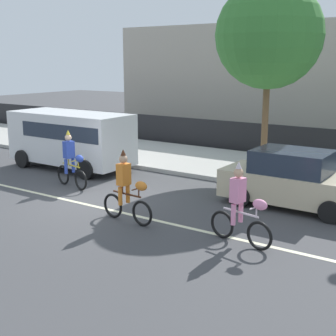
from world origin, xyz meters
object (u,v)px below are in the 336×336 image
Objects in this scene: parade_cyclist_pink at (241,209)px; parked_van_white at (72,136)px; parade_cyclist_cobalt at (71,163)px; parade_cyclist_orange at (127,191)px; parked_car_beige at (294,180)px.

parade_cyclist_pink is 0.38× the size of parked_van_white.
parade_cyclist_cobalt is at bearing 168.55° from parade_cyclist_pink.
parade_cyclist_pink is at bearing 4.94° from parade_cyclist_orange.
parade_cyclist_cobalt is at bearing -45.57° from parked_van_white.
parade_cyclist_pink is (6.79, -1.38, 0.00)m from parade_cyclist_cobalt.
parked_van_white is at bearing 147.05° from parade_cyclist_orange.
parade_cyclist_orange and parade_cyclist_pink have the same top height.
parked_van_white is at bearing -179.86° from parked_car_beige.
parked_car_beige is (8.80, 0.02, -0.50)m from parked_van_white.
parade_cyclist_cobalt is 4.04m from parade_cyclist_orange.
parade_cyclist_cobalt is at bearing -163.00° from parked_car_beige.
parade_cyclist_pink is 0.47× the size of parked_car_beige.
parade_cyclist_orange is 0.47× the size of parked_car_beige.
parade_cyclist_orange is 3.11m from parade_cyclist_pink.
parked_van_white reaches higher than parade_cyclist_orange.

